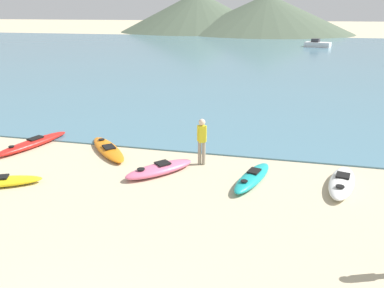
# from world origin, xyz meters

# --- Properties ---
(bay_water) EXTENTS (160.00, 70.00, 0.06)m
(bay_water) POSITION_xyz_m (0.00, 45.95, 0.03)
(bay_water) COLOR teal
(bay_water) RESTS_ON ground_plane
(far_hill_left) EXTENTS (40.18, 40.18, 9.86)m
(far_hill_left) POSITION_xyz_m (-19.28, 97.99, 4.93)
(far_hill_left) COLOR #4C5B47
(far_hill_left) RESTS_ON ground_plane
(far_hill_midleft) EXTENTS (40.95, 40.95, 8.95)m
(far_hill_midleft) POSITION_xyz_m (-1.33, 93.57, 4.47)
(far_hill_midleft) COLOR #4C5B47
(far_hill_midleft) RESTS_ON ground_plane
(kayak_on_sand_1) EXTENTS (1.60, 3.54, 0.37)m
(kayak_on_sand_1) POSITION_xyz_m (-7.01, 10.12, 0.16)
(kayak_on_sand_1) COLOR red
(kayak_on_sand_1) RESTS_ON ground_plane
(kayak_on_sand_2) EXTENTS (1.39, 2.75, 0.38)m
(kayak_on_sand_2) POSITION_xyz_m (2.25, 8.81, 0.17)
(kayak_on_sand_2) COLOR teal
(kayak_on_sand_2) RESTS_ON ground_plane
(kayak_on_sand_4) EXTENTS (2.75, 2.94, 0.30)m
(kayak_on_sand_4) POSITION_xyz_m (-3.67, 10.30, 0.13)
(kayak_on_sand_4) COLOR orange
(kayak_on_sand_4) RESTS_ON ground_plane
(kayak_on_sand_5) EXTENTS (1.34, 2.78, 0.40)m
(kayak_on_sand_5) POSITION_xyz_m (5.11, 9.07, 0.18)
(kayak_on_sand_5) COLOR white
(kayak_on_sand_5) RESTS_ON ground_plane
(kayak_on_sand_6) EXTENTS (2.33, 2.49, 0.39)m
(kayak_on_sand_6) POSITION_xyz_m (-0.98, 8.76, 0.17)
(kayak_on_sand_6) COLOR #E5668C
(kayak_on_sand_6) RESTS_ON ground_plane
(person_near_waterline) EXTENTS (0.36, 0.28, 1.76)m
(person_near_waterline) POSITION_xyz_m (0.29, 9.91, 1.01)
(person_near_waterline) COLOR gray
(person_near_waterline) RESTS_ON ground_plane
(moored_boat_0) EXTENTS (4.14, 3.06, 1.21)m
(moored_boat_0) POSITION_xyz_m (8.08, 58.89, 0.48)
(moored_boat_0) COLOR white
(moored_boat_0) RESTS_ON bay_water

